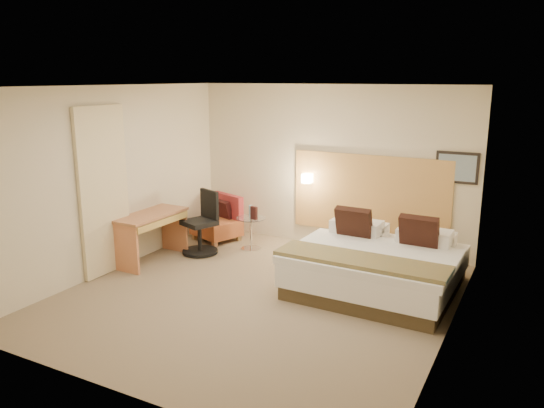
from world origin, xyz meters
The scene contains 19 objects.
floor centered at (0.00, 0.00, -0.01)m, with size 4.80×5.00×0.02m, color #7E6C55.
ceiling centered at (0.00, 0.00, 2.71)m, with size 4.80×5.00×0.02m, color silver.
wall_back centered at (0.00, 2.51, 1.35)m, with size 4.80×0.02×2.70m, color beige.
wall_front centered at (0.00, -2.51, 1.35)m, with size 4.80×0.02×2.70m, color beige.
wall_left centered at (-2.41, 0.00, 1.35)m, with size 0.02×5.00×2.70m, color beige.
wall_right centered at (2.41, 0.00, 1.35)m, with size 0.02×5.00×2.70m, color beige.
headboard_panel centered at (0.70, 2.47, 0.95)m, with size 2.60×0.04×1.30m, color tan.
art_frame centered at (2.02, 2.48, 1.50)m, with size 0.62×0.03×0.47m, color black.
art_canvas centered at (2.02, 2.46, 1.50)m, with size 0.54×0.01×0.39m, color #768DA2.
lamp_arm centered at (-0.35, 2.42, 1.15)m, with size 0.02×0.02×0.12m, color white.
lamp_shade centered at (-0.35, 2.36, 1.15)m, with size 0.15×0.15×0.15m, color #F3E2BD.
curtain centered at (-2.36, -0.25, 1.22)m, with size 0.06×0.90×2.42m, color beige.
bottle_a centered at (-1.09, 1.72, 0.64)m, with size 0.06×0.06×0.20m, color #81B1C8.
menu_folder centered at (-0.95, 1.60, 0.65)m, with size 0.13×0.05×0.21m, color black.
bed centered at (1.31, 0.99, 0.33)m, with size 2.16×2.10×1.03m.
lounge_chair centered at (-1.83, 1.88, 0.31)m, with size 0.92×0.86×0.79m.
side_table centered at (-1.04, 1.66, 0.30)m, with size 0.62×0.62×0.54m.
desk centered at (-2.11, 0.44, 0.60)m, with size 0.58×1.24×0.77m.
desk_chair centered at (-1.65, 1.13, 0.42)m, with size 0.74×0.74×1.02m.
Camera 1 is at (3.20, -5.67, 2.81)m, focal length 35.00 mm.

